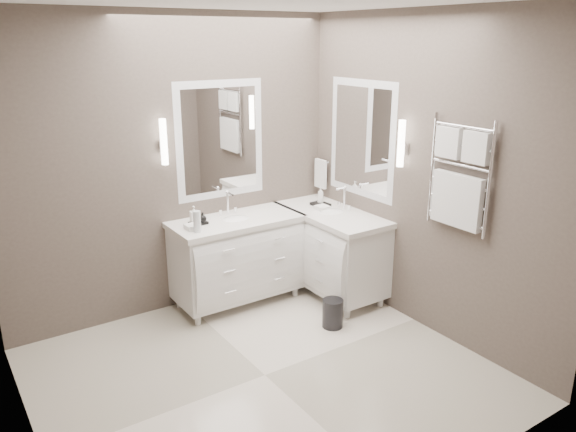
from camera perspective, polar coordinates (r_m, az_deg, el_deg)
floor at (r=4.47m, az=-2.36°, el=-15.90°), size 3.20×3.00×0.01m
wall_back at (r=5.19m, az=-11.33°, el=4.94°), size 3.20×0.01×2.70m
wall_front at (r=2.79m, az=13.83°, el=-6.45°), size 3.20×0.01×2.70m
wall_left at (r=3.39m, az=-26.50°, el=-3.47°), size 0.01×3.00×2.70m
wall_right at (r=4.88m, az=13.73°, el=3.98°), size 0.01×3.00×2.70m
vanity_back at (r=5.39m, az=-5.19°, el=-3.95°), size 1.24×0.59×0.97m
vanity_right at (r=5.58m, az=4.34°, el=-3.13°), size 0.59×1.24×0.97m
mirror_back at (r=5.32m, az=-6.89°, el=7.66°), size 0.90×0.02×1.10m
mirror_right at (r=5.39m, az=7.49°, el=7.77°), size 0.02×0.90×1.10m
sconce_back at (r=5.02m, az=-12.51°, el=7.27°), size 0.06×0.06×0.40m
sconce_right at (r=4.92m, az=11.41°, el=7.14°), size 0.06×0.06×0.40m
towel_bar_corner at (r=5.87m, az=3.33°, el=4.38°), size 0.03×0.22×0.30m
towel_ladder at (r=4.58m, az=16.96°, el=3.37°), size 0.06×0.58×0.90m
waste_bin at (r=5.07m, az=4.56°, el=-9.82°), size 0.19×0.19×0.26m
amenity_tray_back at (r=5.14m, az=-9.09°, el=-0.70°), size 0.16×0.13×0.02m
amenity_tray_right at (r=5.65m, az=3.32°, el=1.19°), size 0.15×0.19×0.03m
water_bottle at (r=4.91m, az=-9.23°, el=-0.56°), size 0.09×0.09×0.19m
soap_bottle_a at (r=5.12m, az=-9.54°, el=0.20°), size 0.07×0.08×0.15m
soap_bottle_b at (r=5.11m, az=-8.68°, el=-0.13°), size 0.09×0.09×0.09m
soap_bottle_c at (r=5.62m, az=3.33°, el=2.12°), size 0.06×0.06×0.16m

